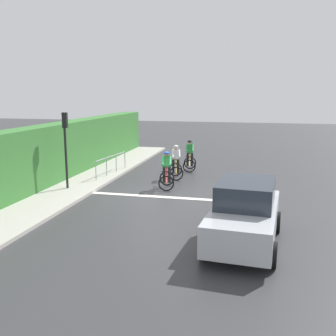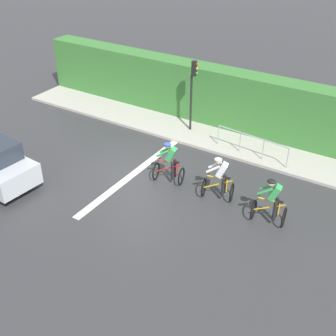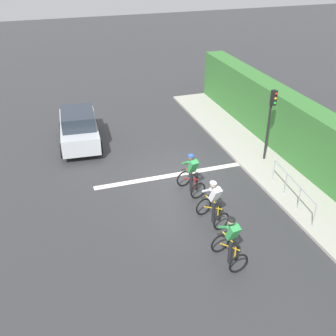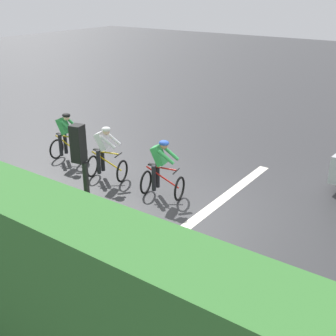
{
  "view_description": "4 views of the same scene",
  "coord_description": "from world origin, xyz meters",
  "px_view_note": "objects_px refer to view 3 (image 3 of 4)",
  "views": [
    {
      "loc": [
        3.7,
        -14.86,
        4.19
      ],
      "look_at": [
        -0.04,
        1.33,
        0.93
      ],
      "focal_mm": 41.65,
      "sensor_mm": 36.0,
      "label": 1
    },
    {
      "loc": [
        11.94,
        8.94,
        9.38
      ],
      "look_at": [
        0.64,
        1.85,
        1.14
      ],
      "focal_mm": 47.82,
      "sensor_mm": 36.0,
      "label": 2
    },
    {
      "loc": [
        5.0,
        14.08,
        8.87
      ],
      "look_at": [
        0.84,
        1.45,
        1.29
      ],
      "focal_mm": 43.8,
      "sensor_mm": 36.0,
      "label": 3
    },
    {
      "loc": [
        -8.8,
        -4.99,
        5.43
      ],
      "look_at": [
        0.23,
        1.45,
        0.73
      ],
      "focal_mm": 46.21,
      "sensor_mm": 36.0,
      "label": 4
    }
  ],
  "objects_px": {
    "cyclist_second": "(214,204)",
    "car_silver": "(79,128)",
    "cyclist_mid": "(192,175)",
    "pedestrian_railing_kerbside": "(293,186)",
    "traffic_light_near_crossing": "(271,115)",
    "cyclist_lead": "(231,242)"
  },
  "relations": [
    {
      "from": "cyclist_second",
      "to": "car_silver",
      "type": "bearing_deg",
      "value": -65.18
    },
    {
      "from": "cyclist_mid",
      "to": "pedestrian_railing_kerbside",
      "type": "distance_m",
      "value": 3.81
    },
    {
      "from": "cyclist_second",
      "to": "car_silver",
      "type": "xyz_separation_m",
      "value": [
        3.59,
        -7.77,
        0.08
      ]
    },
    {
      "from": "cyclist_mid",
      "to": "traffic_light_near_crossing",
      "type": "relative_size",
      "value": 0.5
    },
    {
      "from": "cyclist_second",
      "to": "cyclist_lead",
      "type": "bearing_deg",
      "value": 80.67
    },
    {
      "from": "car_silver",
      "to": "pedestrian_railing_kerbside",
      "type": "distance_m",
      "value": 10.25
    },
    {
      "from": "car_silver",
      "to": "traffic_light_near_crossing",
      "type": "relative_size",
      "value": 1.26
    },
    {
      "from": "cyclist_mid",
      "to": "car_silver",
      "type": "bearing_deg",
      "value": -57.99
    },
    {
      "from": "cyclist_lead",
      "to": "cyclist_mid",
      "type": "distance_m",
      "value": 4.11
    },
    {
      "from": "car_silver",
      "to": "pedestrian_railing_kerbside",
      "type": "xyz_separation_m",
      "value": [
        -6.88,
        7.6,
        -0.1
      ]
    },
    {
      "from": "cyclist_lead",
      "to": "cyclist_second",
      "type": "xyz_separation_m",
      "value": [
        -0.34,
        -2.04,
        0.0
      ]
    },
    {
      "from": "cyclist_mid",
      "to": "traffic_light_near_crossing",
      "type": "height_order",
      "value": "traffic_light_near_crossing"
    },
    {
      "from": "cyclist_second",
      "to": "cyclist_mid",
      "type": "relative_size",
      "value": 1.0
    },
    {
      "from": "cyclist_mid",
      "to": "pedestrian_railing_kerbside",
      "type": "height_order",
      "value": "cyclist_mid"
    },
    {
      "from": "cyclist_lead",
      "to": "traffic_light_near_crossing",
      "type": "xyz_separation_m",
      "value": [
        -4.38,
        -5.45,
        1.43
      ]
    },
    {
      "from": "cyclist_lead",
      "to": "pedestrian_railing_kerbside",
      "type": "relative_size",
      "value": 0.52
    },
    {
      "from": "cyclist_lead",
      "to": "traffic_light_near_crossing",
      "type": "height_order",
      "value": "traffic_light_near_crossing"
    },
    {
      "from": "cyclist_second",
      "to": "pedestrian_railing_kerbside",
      "type": "distance_m",
      "value": 3.29
    },
    {
      "from": "cyclist_lead",
      "to": "car_silver",
      "type": "xyz_separation_m",
      "value": [
        3.26,
        -9.82,
        0.08
      ]
    },
    {
      "from": "cyclist_lead",
      "to": "car_silver",
      "type": "relative_size",
      "value": 0.39
    },
    {
      "from": "car_silver",
      "to": "traffic_light_near_crossing",
      "type": "bearing_deg",
      "value": 150.24
    },
    {
      "from": "car_silver",
      "to": "traffic_light_near_crossing",
      "type": "height_order",
      "value": "traffic_light_near_crossing"
    }
  ]
}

